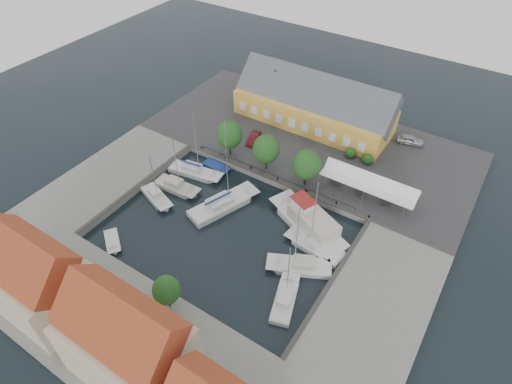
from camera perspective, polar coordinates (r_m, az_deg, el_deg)
ground at (r=61.16m, az=-3.07°, el=-4.22°), size 140.00×140.00×0.00m
north_quay at (r=75.90m, az=7.05°, el=6.72°), size 56.00×26.00×1.00m
west_quay at (r=71.95m, az=-18.50°, el=2.24°), size 12.00×24.00×1.00m
east_quay at (r=54.09m, az=15.60°, el=-14.28°), size 12.00×24.00×1.00m
south_bank at (r=52.30m, az=-17.17°, el=-17.83°), size 56.00×14.00×1.00m
quay_edge_fittings at (r=63.14m, az=-0.60°, el=-0.94°), size 56.00×24.72×0.40m
warehouse at (r=78.77m, az=7.44°, el=11.54°), size 28.56×14.00×9.55m
tent_canopy at (r=63.92m, az=14.84°, el=1.15°), size 14.00×4.00×2.83m
quay_trees at (r=66.20m, az=1.38°, el=5.74°), size 18.20×4.20×6.30m
car_silver at (r=78.10m, az=19.89°, el=6.56°), size 4.91×2.86×1.57m
car_red at (r=74.09m, az=-0.32°, el=7.20°), size 2.33×4.36×1.36m
center_sailboat at (r=63.39m, az=-4.48°, el=-1.76°), size 6.83×11.51×15.02m
trawler at (r=60.14m, az=7.18°, el=-4.20°), size 13.92×9.13×5.00m
east_boat_a at (r=58.37m, az=7.95°, el=-7.28°), size 8.69×3.72×11.93m
east_boat_b at (r=56.04m, az=5.98°, el=-9.89°), size 8.73×6.12×11.52m
east_boat_c at (r=52.98m, az=3.89°, el=-14.17°), size 4.40×7.64×9.61m
west_boat_a at (r=69.70m, az=-8.20°, el=2.62°), size 9.39×3.97×12.02m
west_boat_b at (r=67.41m, az=-10.58°, el=0.63°), size 7.76×2.97×10.51m
west_boat_c at (r=66.26m, az=-13.13°, el=-0.73°), size 7.02×4.29×9.39m
launch_sw at (r=61.81m, az=-18.56°, el=-6.34°), size 4.75×4.07×0.98m
launch_nw at (r=70.60m, az=-5.34°, el=3.32°), size 5.09×2.37×0.88m
townhouses at (r=46.37m, az=-18.88°, el=-17.65°), size 36.30×8.50×12.00m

